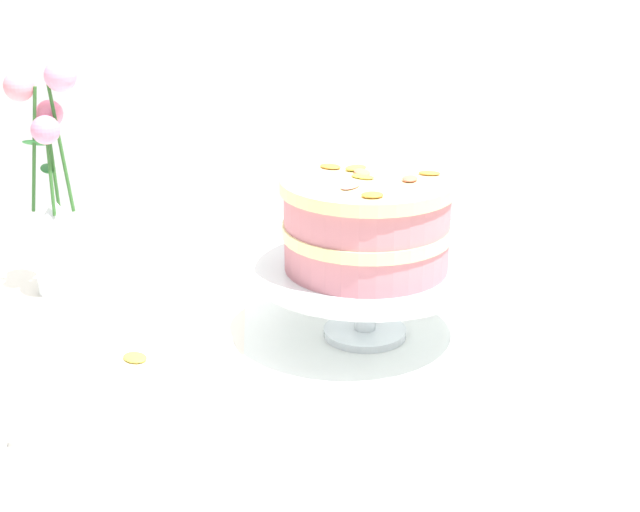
{
  "coord_description": "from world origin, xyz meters",
  "views": [
    {
      "loc": [
        -0.02,
        -1.08,
        1.26
      ],
      "look_at": [
        0.04,
        0.0,
        0.86
      ],
      "focal_mm": 51.18,
      "sensor_mm": 36.0,
      "label": 1
    }
  ],
  "objects_px": {
    "layer_cake": "(367,223)",
    "flower_vase": "(55,206)",
    "dining_table": "(291,412)",
    "cake_stand": "(366,280)"
  },
  "relations": [
    {
      "from": "layer_cake",
      "to": "dining_table",
      "type": "bearing_deg",
      "value": -161.2
    },
    {
      "from": "layer_cake",
      "to": "flower_vase",
      "type": "relative_size",
      "value": 0.65
    },
    {
      "from": "cake_stand",
      "to": "layer_cake",
      "type": "height_order",
      "value": "layer_cake"
    },
    {
      "from": "cake_stand",
      "to": "layer_cake",
      "type": "distance_m",
      "value": 0.08
    },
    {
      "from": "cake_stand",
      "to": "layer_cake",
      "type": "xyz_separation_m",
      "value": [
        0.0,
        0.0,
        0.08
      ]
    },
    {
      "from": "dining_table",
      "to": "layer_cake",
      "type": "height_order",
      "value": "layer_cake"
    },
    {
      "from": "cake_stand",
      "to": "flower_vase",
      "type": "height_order",
      "value": "flower_vase"
    },
    {
      "from": "cake_stand",
      "to": "layer_cake",
      "type": "relative_size",
      "value": 1.31
    },
    {
      "from": "cake_stand",
      "to": "flower_vase",
      "type": "relative_size",
      "value": 0.85
    },
    {
      "from": "dining_table",
      "to": "layer_cake",
      "type": "distance_m",
      "value": 0.27
    }
  ]
}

